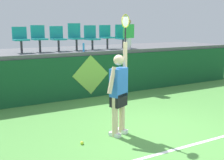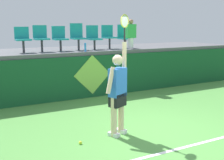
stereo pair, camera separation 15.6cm
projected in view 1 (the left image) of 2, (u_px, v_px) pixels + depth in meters
ground_plane at (156, 134)px, 6.32m from camera, size 40.00×40.00×0.00m
court_back_wall at (85, 77)px, 9.36m from camera, size 12.93×0.20×1.35m
spectator_platform at (70, 51)px, 10.24m from camera, size 12.93×2.50×0.12m
court_baseline_stripe at (181, 148)px, 5.63m from camera, size 11.63×0.08×0.01m
tennis_player at (119, 91)px, 6.14m from camera, size 0.70×0.39×2.55m
tennis_ball at (82, 143)px, 5.79m from camera, size 0.07×0.07×0.07m
water_bottle at (84, 47)px, 9.25m from camera, size 0.06×0.06×0.28m
stadium_chair_0 at (20, 38)px, 8.87m from camera, size 0.44×0.42×0.79m
stadium_chair_1 at (39, 37)px, 9.14m from camera, size 0.44×0.42×0.83m
stadium_chair_2 at (58, 37)px, 9.44m from camera, size 0.44×0.42×0.80m
stadium_chair_3 at (75, 36)px, 9.74m from camera, size 0.44×0.42×0.89m
stadium_chair_4 at (91, 37)px, 10.03m from camera, size 0.44×0.42×0.82m
stadium_chair_5 at (106, 35)px, 10.30m from camera, size 0.44×0.42×0.83m
stadium_chair_6 at (122, 36)px, 10.62m from camera, size 0.44×0.42×0.85m
spectator_0 at (128, 34)px, 10.23m from camera, size 0.34×0.20×1.03m
wall_signage_mount at (91, 97)px, 9.48m from camera, size 1.27×0.01×1.38m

